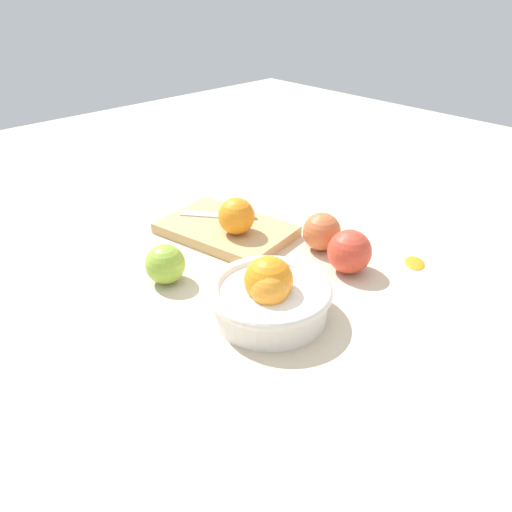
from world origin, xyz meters
TOP-DOWN VIEW (x-y plane):
  - ground_plane at (0.00, 0.00)m, footprint 2.40×2.40m
  - bowl at (-0.13, 0.13)m, footprint 0.19×0.19m
  - cutting_board at (0.12, -0.00)m, footprint 0.28×0.21m
  - orange_on_board at (0.08, 0.01)m, footprint 0.07×0.07m
  - knife at (0.15, -0.03)m, footprint 0.13×0.11m
  - apple_front_left at (-0.13, -0.07)m, footprint 0.08×0.08m
  - apple_front_left_2 at (-0.05, -0.10)m, footprint 0.07×0.07m
  - apple_back_right at (0.06, 0.19)m, footprint 0.07×0.07m
  - citrus_peel at (-0.20, -0.18)m, footprint 0.06×0.06m

SIDE VIEW (x-z plane):
  - ground_plane at x=0.00m, z-range 0.00..0.00m
  - citrus_peel at x=-0.20m, z-range 0.00..0.01m
  - cutting_board at x=0.12m, z-range 0.00..0.02m
  - knife at x=0.15m, z-range 0.02..0.03m
  - apple_back_right at x=0.06m, z-range 0.00..0.07m
  - apple_front_left_2 at x=-0.05m, z-range 0.00..0.07m
  - bowl at x=-0.13m, z-range -0.01..0.09m
  - apple_front_left at x=-0.13m, z-range 0.00..0.08m
  - orange_on_board at x=0.08m, z-range 0.02..0.09m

